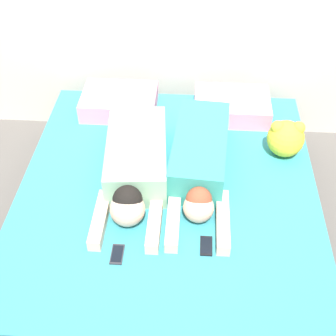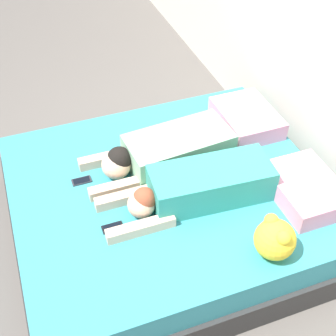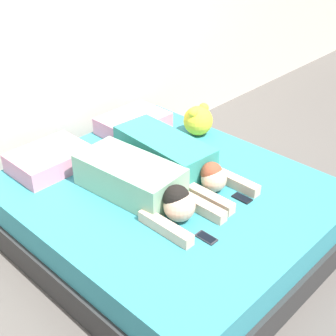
% 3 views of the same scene
% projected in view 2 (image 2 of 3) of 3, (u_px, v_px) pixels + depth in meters
% --- Properties ---
extents(ground_plane, '(12.00, 12.00, 0.00)m').
position_uv_depth(ground_plane, '(168.00, 226.00, 3.36)').
color(ground_plane, '#5B5651').
extents(bed, '(1.85, 2.07, 0.42)m').
position_uv_depth(bed, '(168.00, 207.00, 3.23)').
color(bed, '#2D2D2D').
rests_on(bed, ground_plane).
extents(pillow_head_left, '(0.53, 0.39, 0.14)m').
position_uv_depth(pillow_head_left, '(246.00, 118.00, 3.52)').
color(pillow_head_left, pink).
rests_on(pillow_head_left, bed).
extents(pillow_head_right, '(0.53, 0.39, 0.14)m').
position_uv_depth(pillow_head_right, '(305.00, 189.00, 2.96)').
color(pillow_head_right, pink).
rests_on(pillow_head_right, bed).
extents(person_left, '(0.42, 1.04, 0.22)m').
position_uv_depth(person_left, '(165.00, 152.00, 3.16)').
color(person_left, '#8CBF99').
rests_on(person_left, bed).
extents(person_right, '(0.37, 1.11, 0.22)m').
position_uv_depth(person_right, '(198.00, 187.00, 2.92)').
color(person_right, teal).
rests_on(person_right, bed).
extents(cell_phone_left, '(0.06, 0.13, 0.01)m').
position_uv_depth(cell_phone_left, '(82.00, 181.00, 3.10)').
color(cell_phone_left, '#2D2D33').
rests_on(cell_phone_left, bed).
extents(cell_phone_right, '(0.06, 0.13, 0.01)m').
position_uv_depth(cell_phone_right, '(113.00, 227.00, 2.80)').
color(cell_phone_right, black).
rests_on(cell_phone_right, bed).
extents(plush_toy, '(0.24, 0.24, 0.25)m').
position_uv_depth(plush_toy, '(275.00, 239.00, 2.59)').
color(plush_toy, yellow).
rests_on(plush_toy, bed).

